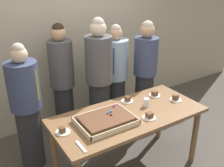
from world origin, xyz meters
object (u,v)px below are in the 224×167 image
person_far_right_suit (145,75)px  plated_slice_center_front (63,131)px  drink_cup_nearest (146,102)px  person_green_shirt_behind (115,76)px  person_left_edge_reaching (99,81)px  party_table (128,121)px  sheet_cake (106,120)px  person_serving_front (62,81)px  plated_slice_far_left (176,99)px  plated_slice_near_right (127,100)px  cake_server_utensil (81,147)px  person_striped_tie_right (27,108)px  plated_slice_far_right (149,116)px  plated_slice_near_left (155,94)px

person_far_right_suit → plated_slice_center_front: bearing=-10.6°
drink_cup_nearest → person_green_shirt_behind: (0.17, 0.95, -0.03)m
person_left_edge_reaching → person_green_shirt_behind: bearing=144.0°
party_table → person_left_edge_reaching: 0.79m
sheet_cake → person_serving_front: bearing=90.6°
person_serving_front → plated_slice_far_left: bearing=40.6°
person_serving_front → person_far_right_suit: bearing=69.5°
plated_slice_near_right → cake_server_utensil: (-0.89, -0.51, -0.02)m
person_serving_front → person_left_edge_reaching: size_ratio=0.95×
person_striped_tie_right → person_left_edge_reaching: 1.01m
person_serving_front → person_green_shirt_behind: 0.80m
plated_slice_far_left → plated_slice_near_right: bearing=150.8°
plated_slice_far_right → drink_cup_nearest: 0.28m
drink_cup_nearest → person_far_right_suit: (0.53, 0.68, 0.02)m
sheet_cake → person_green_shirt_behind: bearing=52.4°
plated_slice_far_right → person_left_edge_reaching: (-0.09, 0.96, 0.10)m
plated_slice_far_right → person_left_edge_reaching: size_ratio=0.08×
person_striped_tie_right → plated_slice_far_right: bearing=10.0°
sheet_cake → cake_server_utensil: size_ratio=2.97×
sheet_cake → person_left_edge_reaching: bearing=64.8°
plated_slice_center_front → person_far_right_suit: 1.72m
plated_slice_near_left → drink_cup_nearest: bearing=-149.7°
party_table → person_green_shirt_behind: person_green_shirt_behind is taller
plated_slice_near_left → cake_server_utensil: (-1.28, -0.45, -0.02)m
sheet_cake → person_green_shirt_behind: person_green_shirt_behind is taller
cake_server_utensil → person_serving_front: size_ratio=0.12×
plated_slice_far_left → plated_slice_far_right: 0.57m
drink_cup_nearest → person_far_right_suit: bearing=52.2°
plated_slice_far_left → drink_cup_nearest: size_ratio=1.50×
plated_slice_far_right → person_left_edge_reaching: bearing=95.1°
plated_slice_center_front → drink_cup_nearest: size_ratio=1.50×
plated_slice_near_left → plated_slice_far_left: 0.27m
plated_slice_far_right → person_serving_front: size_ratio=0.09×
drink_cup_nearest → cake_server_utensil: (-1.01, -0.29, -0.05)m
person_far_right_suit → person_left_edge_reaching: 0.76m
person_striped_tie_right → person_serving_front: bearing=83.3°
person_green_shirt_behind → person_left_edge_reaching: person_left_edge_reaching is taller
sheet_cake → plated_slice_near_left: (0.87, 0.22, -0.02)m
person_far_right_suit → person_left_edge_reaching: (-0.76, 0.05, 0.05)m
sheet_cake → plated_slice_far_left: (1.01, -0.01, -0.01)m
plated_slice_center_front → person_serving_front: (0.45, 1.08, 0.06)m
plated_slice_near_left → person_far_right_suit: person_far_right_suit is taller
sheet_cake → person_left_edge_reaching: size_ratio=0.34×
party_table → person_green_shirt_behind: bearing=65.1°
cake_server_utensil → person_striped_tie_right: 1.02m
person_far_right_suit → person_striped_tie_right: bearing=-34.0°
plated_slice_far_left → drink_cup_nearest: bearing=169.0°
person_far_right_suit → person_left_edge_reaching: bearing=-36.9°
drink_cup_nearest → person_striped_tie_right: (-1.23, 0.70, -0.03)m
plated_slice_far_left → person_far_right_suit: (0.12, 0.76, 0.04)m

